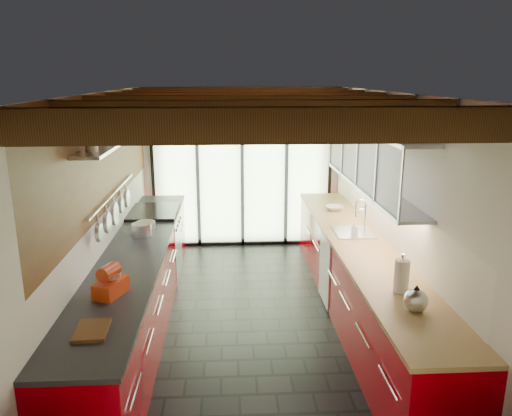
% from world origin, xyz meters
% --- Properties ---
extents(ground, '(5.50, 5.50, 0.00)m').
position_xyz_m(ground, '(0.00, 0.00, 0.00)').
color(ground, black).
rests_on(ground, ground).
extents(room_shell, '(5.50, 5.50, 5.50)m').
position_xyz_m(room_shell, '(0.00, 0.00, 1.65)').
color(room_shell, silver).
rests_on(room_shell, ground).
extents(ceiling_beams, '(3.14, 5.06, 4.90)m').
position_xyz_m(ceiling_beams, '(-0.00, 0.38, 2.46)').
color(ceiling_beams, '#593316').
rests_on(ceiling_beams, ground).
extents(glass_door, '(2.95, 0.10, 2.90)m').
position_xyz_m(glass_door, '(0.00, 2.69, 1.66)').
color(glass_door, '#C6EAAD').
rests_on(glass_door, ground).
extents(left_counter, '(0.68, 5.00, 0.92)m').
position_xyz_m(left_counter, '(-1.28, 0.00, 0.46)').
color(left_counter, '#A2000A').
rests_on(left_counter, ground).
extents(range_stove, '(0.66, 0.90, 0.97)m').
position_xyz_m(range_stove, '(-1.28, 1.45, 0.47)').
color(range_stove, silver).
rests_on(range_stove, ground).
extents(right_counter, '(0.68, 5.00, 0.92)m').
position_xyz_m(right_counter, '(1.27, 0.00, 0.46)').
color(right_counter, '#A2000A').
rests_on(right_counter, ground).
extents(sink_assembly, '(0.45, 0.52, 0.43)m').
position_xyz_m(sink_assembly, '(1.29, 0.40, 0.96)').
color(sink_assembly, silver).
rests_on(sink_assembly, right_counter).
extents(upper_cabinets_right, '(0.34, 3.00, 3.00)m').
position_xyz_m(upper_cabinets_right, '(1.43, 0.30, 1.85)').
color(upper_cabinets_right, silver).
rests_on(upper_cabinets_right, ground).
extents(left_wall_fixtures, '(0.28, 2.60, 0.96)m').
position_xyz_m(left_wall_fixtures, '(-1.47, 0.18, 1.85)').
color(left_wall_fixtures, silver).
rests_on(left_wall_fixtures, ground).
extents(stand_mixer, '(0.28, 0.36, 0.29)m').
position_xyz_m(stand_mixer, '(-1.27, -1.23, 1.03)').
color(stand_mixer, red).
rests_on(stand_mixer, left_counter).
extents(pot_large, '(0.26, 0.26, 0.15)m').
position_xyz_m(pot_large, '(-1.27, 0.44, 0.99)').
color(pot_large, silver).
rests_on(pot_large, left_counter).
extents(pot_small, '(0.30, 0.30, 0.09)m').
position_xyz_m(pot_small, '(-1.27, 0.72, 0.97)').
color(pot_small, silver).
rests_on(pot_small, left_counter).
extents(cutting_board, '(0.26, 0.34, 0.03)m').
position_xyz_m(cutting_board, '(-1.27, -1.89, 0.93)').
color(cutting_board, brown).
rests_on(cutting_board, left_counter).
extents(kettle, '(0.25, 0.27, 0.23)m').
position_xyz_m(kettle, '(1.27, -1.68, 1.02)').
color(kettle, silver).
rests_on(kettle, right_counter).
extents(paper_towel, '(0.17, 0.17, 0.36)m').
position_xyz_m(paper_towel, '(1.27, -1.32, 1.07)').
color(paper_towel, white).
rests_on(paper_towel, right_counter).
extents(soap_bottle, '(0.10, 0.10, 0.18)m').
position_xyz_m(soap_bottle, '(1.27, 0.30, 1.01)').
color(soap_bottle, silver).
rests_on(soap_bottle, right_counter).
extents(bowl, '(0.25, 0.25, 0.06)m').
position_xyz_m(bowl, '(1.27, 1.46, 0.95)').
color(bowl, silver).
rests_on(bowl, right_counter).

